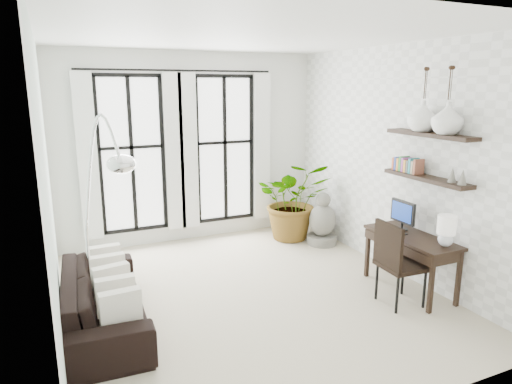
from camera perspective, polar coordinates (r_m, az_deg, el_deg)
floor at (r=6.06m, az=-0.80°, el=-12.65°), size 5.00×5.00×0.00m
ceiling at (r=5.49m, az=-0.91°, el=19.02°), size 5.00×5.00×0.00m
wall_left at (r=5.12m, az=-24.64°, el=0.24°), size 0.00×5.00×5.00m
wall_right at (r=6.76m, az=16.96°, el=3.73°), size 0.00×5.00×5.00m
wall_back at (r=7.89m, az=-8.13°, el=5.44°), size 4.50×0.00×4.50m
windows at (r=7.77m, az=-9.39°, el=4.98°), size 3.26×0.13×2.65m
wall_shelves at (r=6.13m, az=20.43°, el=3.77°), size 0.25×1.30×0.60m
sofa at (r=5.49m, az=-18.53°, el=-12.63°), size 0.95×2.19×0.63m
throw_pillows at (r=5.42m, az=-17.61°, el=-10.74°), size 0.40×1.52×0.40m
plant at (r=7.98m, az=4.71°, el=-1.02°), size 1.56×1.46×1.39m
desk at (r=6.19m, az=19.17°, el=-5.73°), size 0.54×1.28×1.15m
desk_chair at (r=5.81m, az=17.06°, el=-7.97°), size 0.53×0.53×1.06m
arc_lamp at (r=5.24m, az=-18.66°, el=2.26°), size 0.73×0.59×2.36m
buddha at (r=7.82m, az=8.30°, el=-3.80°), size 0.50×0.50×0.90m
vase_a at (r=5.87m, az=22.83°, el=8.50°), size 0.37×0.37×0.38m
vase_b at (r=6.15m, az=20.10°, el=8.89°), size 0.37×0.37×0.38m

